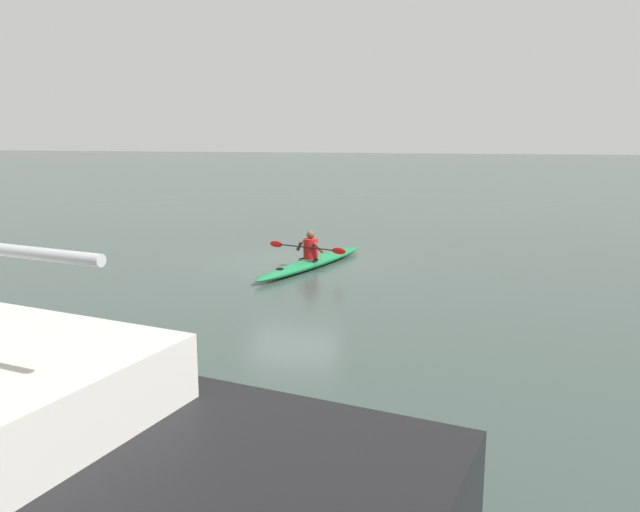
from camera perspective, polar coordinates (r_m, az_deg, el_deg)
The scene contains 3 objects.
ground_plane at distance 17.52m, azimuth -2.34°, elevation -0.61°, with size 160.00×160.00×0.00m, color #384742.
kayak at distance 16.94m, azimuth -0.70°, elevation -0.58°, with size 2.27×4.87×0.25m.
kayaker at distance 16.78m, azimuth -0.86°, elevation 0.80°, with size 2.18×0.84×0.73m.
Camera 1 is at (-3.94, 16.69, 3.59)m, focal length 36.21 mm.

